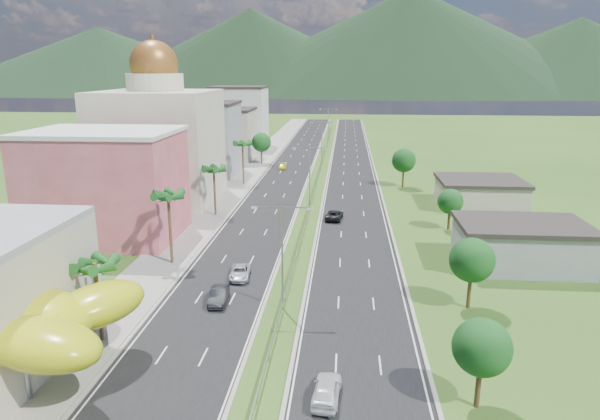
# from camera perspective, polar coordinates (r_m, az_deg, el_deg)

# --- Properties ---
(ground) EXTENTS (500.00, 500.00, 0.00)m
(ground) POSITION_cam_1_polar(r_m,az_deg,el_deg) (46.97, -3.33, -15.71)
(ground) COLOR #2D5119
(ground) RESTS_ON ground
(road_left) EXTENTS (11.00, 260.00, 0.04)m
(road_left) POSITION_cam_1_polar(r_m,az_deg,el_deg) (132.85, -1.01, 4.53)
(road_left) COLOR black
(road_left) RESTS_ON ground
(road_right) EXTENTS (11.00, 260.00, 0.04)m
(road_right) POSITION_cam_1_polar(r_m,az_deg,el_deg) (132.16, 5.49, 4.41)
(road_right) COLOR black
(road_right) RESTS_ON ground
(sidewalk_left) EXTENTS (7.00, 260.00, 0.12)m
(sidewalk_left) POSITION_cam_1_polar(r_m,az_deg,el_deg) (134.14, -5.07, 4.60)
(sidewalk_left) COLOR gray
(sidewalk_left) RESTS_ON ground
(median_guardrail) EXTENTS (0.10, 216.06, 0.76)m
(median_guardrail) POSITION_cam_1_polar(r_m,az_deg,el_deg) (114.52, 1.79, 3.16)
(median_guardrail) COLOR gray
(median_guardrail) RESTS_ON ground
(streetlight_median_b) EXTENTS (6.04, 0.25, 11.00)m
(streetlight_median_b) POSITION_cam_1_polar(r_m,az_deg,el_deg) (53.18, -1.91, -3.92)
(streetlight_median_b) COLOR gray
(streetlight_median_b) RESTS_ON ground
(streetlight_median_c) EXTENTS (6.04, 0.25, 11.00)m
(streetlight_median_c) POSITION_cam_1_polar(r_m,az_deg,el_deg) (91.80, 1.05, 4.12)
(streetlight_median_c) COLOR gray
(streetlight_median_c) RESTS_ON ground
(streetlight_median_d) EXTENTS (6.04, 0.25, 11.00)m
(streetlight_median_d) POSITION_cam_1_polar(r_m,az_deg,el_deg) (136.20, 2.36, 7.65)
(streetlight_median_d) COLOR gray
(streetlight_median_d) RESTS_ON ground
(streetlight_median_e) EXTENTS (6.04, 0.25, 11.00)m
(streetlight_median_e) POSITION_cam_1_polar(r_m,az_deg,el_deg) (180.89, 3.03, 9.43)
(streetlight_median_e) COLOR gray
(streetlight_median_e) RESTS_ON ground
(lime_canopy) EXTENTS (18.00, 15.00, 7.40)m
(lime_canopy) POSITION_cam_1_polar(r_m,az_deg,el_deg) (48.29, -28.79, -10.11)
(lime_canopy) COLOR #B2B811
(lime_canopy) RESTS_ON ground
(pink_shophouse) EXTENTS (20.00, 15.00, 15.00)m
(pink_shophouse) POSITION_cam_1_polar(r_m,az_deg,el_deg) (81.31, -19.98, 2.35)
(pink_shophouse) COLOR #BB4C50
(pink_shophouse) RESTS_ON ground
(domed_building) EXTENTS (20.00, 20.00, 28.70)m
(domed_building) POSITION_cam_1_polar(r_m,az_deg,el_deg) (101.69, -14.81, 7.32)
(domed_building) COLOR beige
(domed_building) RESTS_ON ground
(midrise_grey) EXTENTS (16.00, 15.00, 16.00)m
(midrise_grey) POSITION_cam_1_polar(r_m,az_deg,el_deg) (125.47, -10.48, 7.37)
(midrise_grey) COLOR gray
(midrise_grey) RESTS_ON ground
(midrise_beige) EXTENTS (16.00, 15.00, 13.00)m
(midrise_beige) POSITION_cam_1_polar(r_m,az_deg,el_deg) (146.82, -8.20, 7.94)
(midrise_beige) COLOR #BDB19B
(midrise_beige) RESTS_ON ground
(midrise_white) EXTENTS (16.00, 15.00, 18.00)m
(midrise_white) POSITION_cam_1_polar(r_m,az_deg,el_deg) (168.92, -6.47, 9.74)
(midrise_white) COLOR silver
(midrise_white) RESTS_ON ground
(shed_near) EXTENTS (15.00, 10.00, 5.00)m
(shed_near) POSITION_cam_1_polar(r_m,az_deg,el_deg) (71.83, 22.49, -3.61)
(shed_near) COLOR gray
(shed_near) RESTS_ON ground
(shed_far) EXTENTS (14.00, 12.00, 4.40)m
(shed_far) POSITION_cam_1_polar(r_m,az_deg,el_deg) (100.31, 18.61, 1.61)
(shed_far) COLOR #BDB19B
(shed_far) RESTS_ON ground
(palm_tree_b) EXTENTS (3.60, 3.60, 8.10)m
(palm_tree_b) POSITION_cam_1_polar(r_m,az_deg,el_deg) (50.12, -21.04, -5.77)
(palm_tree_b) COLOR #47301C
(palm_tree_b) RESTS_ON ground
(palm_tree_c) EXTENTS (3.60, 3.60, 9.60)m
(palm_tree_c) POSITION_cam_1_polar(r_m,az_deg,el_deg) (67.41, -13.89, 1.25)
(palm_tree_c) COLOR #47301C
(palm_tree_c) RESTS_ON ground
(palm_tree_d) EXTENTS (3.60, 3.60, 8.60)m
(palm_tree_d) POSITION_cam_1_polar(r_m,az_deg,el_deg) (89.19, -9.18, 4.14)
(palm_tree_d) COLOR #47301C
(palm_tree_d) RESTS_ON ground
(palm_tree_e) EXTENTS (3.60, 3.60, 9.40)m
(palm_tree_e) POSITION_cam_1_polar(r_m,az_deg,el_deg) (113.15, -6.15, 6.89)
(palm_tree_e) COLOR #47301C
(palm_tree_e) RESTS_ON ground
(leafy_tree_lfar) EXTENTS (4.90, 4.90, 8.05)m
(leafy_tree_lfar) POSITION_cam_1_polar(r_m,az_deg,el_deg) (137.91, -4.14, 7.22)
(leafy_tree_lfar) COLOR #47301C
(leafy_tree_lfar) RESTS_ON ground
(leafy_tree_ra) EXTENTS (4.20, 4.20, 6.90)m
(leafy_tree_ra) POSITION_cam_1_polar(r_m,az_deg,el_deg) (41.07, 18.84, -13.72)
(leafy_tree_ra) COLOR #47301C
(leafy_tree_ra) RESTS_ON ground
(leafy_tree_rb) EXTENTS (4.55, 4.55, 7.47)m
(leafy_tree_rb) POSITION_cam_1_polar(r_m,az_deg,el_deg) (56.73, 17.87, -5.12)
(leafy_tree_rb) COLOR #47301C
(leafy_tree_rb) RESTS_ON ground
(leafy_tree_rc) EXTENTS (3.85, 3.85, 6.33)m
(leafy_tree_rc) POSITION_cam_1_polar(r_m,az_deg,el_deg) (83.84, 15.74, 0.86)
(leafy_tree_rc) COLOR #47301C
(leafy_tree_rc) RESTS_ON ground
(leafy_tree_rd) EXTENTS (4.90, 4.90, 8.05)m
(leafy_tree_rd) POSITION_cam_1_polar(r_m,az_deg,el_deg) (112.12, 11.02, 5.22)
(leafy_tree_rd) COLOR #47301C
(leafy_tree_rd) RESTS_ON ground
(mountain_ridge) EXTENTS (860.00, 140.00, 90.00)m
(mountain_ridge) POSITION_cam_1_polar(r_m,az_deg,el_deg) (493.51, 11.46, 11.83)
(mountain_ridge) COLOR black
(mountain_ridge) RESTS_ON ground
(car_dark_left) EXTENTS (2.00, 4.89, 1.58)m
(car_dark_left) POSITION_cam_1_polar(r_m,az_deg,el_deg) (57.36, -8.67, -9.00)
(car_dark_left) COLOR black
(car_dark_left) RESTS_ON road_left
(car_silver_mid_left) EXTENTS (2.69, 5.05, 1.35)m
(car_silver_mid_left) POSITION_cam_1_polar(r_m,az_deg,el_deg) (63.48, -6.43, -6.62)
(car_silver_mid_left) COLOR #B4B6BC
(car_silver_mid_left) RESTS_ON road_left
(car_yellow_far_left) EXTENTS (2.20, 4.57, 1.28)m
(car_yellow_far_left) POSITION_cam_1_polar(r_m,az_deg,el_deg) (130.85, -1.87, 4.66)
(car_yellow_far_left) COLOR gold
(car_yellow_far_left) RESTS_ON road_left
(car_white_near_right) EXTENTS (2.36, 5.05, 1.67)m
(car_white_near_right) POSITION_cam_1_polar(r_m,az_deg,el_deg) (41.76, 2.86, -18.57)
(car_white_near_right) COLOR white
(car_white_near_right) RESTS_ON road_right
(car_dark_far_right) EXTENTS (3.07, 5.64, 1.50)m
(car_dark_far_right) POSITION_cam_1_polar(r_m,az_deg,el_deg) (87.12, 3.68, -0.52)
(car_dark_far_right) COLOR black
(car_dark_far_right) RESTS_ON road_right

